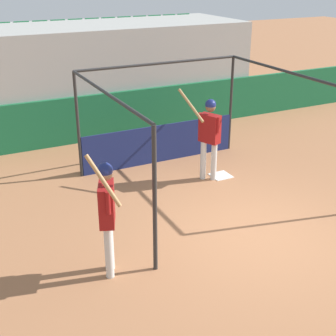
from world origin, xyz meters
The scene contains 7 objects.
ground_plane centered at (0.00, 0.00, 0.00)m, with size 60.00×60.00×0.00m, color #9E6642.
outfield_wall centered at (0.00, 6.11, 0.64)m, with size 24.00×0.12×1.29m.
bleacher_section centered at (0.00, 7.78, 1.48)m, with size 8.15×3.20×2.97m.
batting_cage centered at (-0.11, 3.11, 1.09)m, with size 4.11×4.12×2.46m.
home_plate centered at (0.76, 2.46, 0.01)m, with size 0.44×0.44×0.02m.
player_batter centered at (0.39, 2.46, 1.15)m, with size 0.73×0.82×2.05m.
player_waiting centered at (-2.82, 0.07, 1.16)m, with size 0.54×0.82×2.14m.
Camera 1 is at (-4.74, -5.85, 4.48)m, focal length 50.00 mm.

